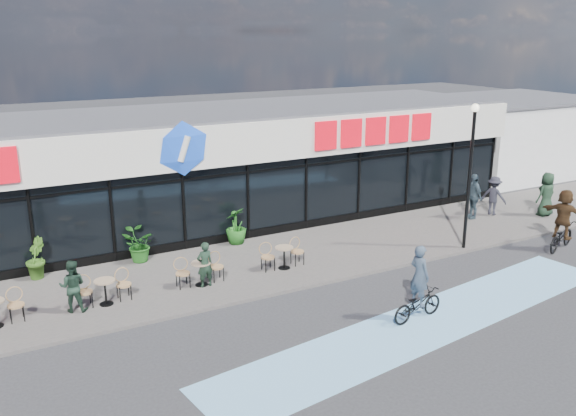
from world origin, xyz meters
The scene contains 19 objects.
ground centered at (0.00, 0.00, 0.00)m, with size 120.00×120.00×0.00m, color #28282B.
sidewalk centered at (0.00, 4.50, 0.05)m, with size 44.00×5.00×0.10m, color #544F4A.
bike_lane centered at (4.00, -1.50, 0.01)m, with size 14.00×2.20×0.01m, color #70AAD4.
building centered at (0.00, 9.93, 2.34)m, with size 30.60×6.57×4.75m.
neighbour_building centered at (20.50, 11.00, 2.06)m, with size 9.20×7.20×4.11m.
lamp_post centered at (8.89, 2.30, 3.17)m, with size 0.28×0.28×5.17m.
bistro_set_3 centered at (-3.55, 3.73, 0.56)m, with size 1.54×0.62×0.90m.
bistro_set_4 centered at (-0.66, 3.73, 0.56)m, with size 1.54×0.62×0.90m.
bistro_set_5 centered at (2.24, 3.73, 0.56)m, with size 1.54×0.62×0.90m.
potted_plant_left centered at (-5.04, 6.67, 0.75)m, with size 0.72×0.58×1.31m, color #335E1B.
potted_plant_mid centered at (-1.83, 6.52, 0.68)m, with size 1.05×0.91×1.17m, color #1D5718.
potted_plant_right centered at (1.85, 6.66, 0.77)m, with size 0.75×0.75×1.34m, color #1B5217.
patron_left centered at (-0.58, 3.48, 0.81)m, with size 0.52×0.34×1.43m, color black.
patron_right centered at (-4.43, 3.61, 0.85)m, with size 0.73×0.57×1.50m, color #1A2E22.
pedestrian_a centered at (11.80, 4.87, 1.04)m, with size 1.11×0.46×1.89m, color #2C3C45.
pedestrian_b centered at (12.95, 4.81, 0.93)m, with size 1.07×0.61×1.65m, color #22222A.
pedestrian_c centered at (14.76, 3.64, 1.03)m, with size 0.91×0.59×1.87m, color #1A2F1F.
cyclist_a centered at (3.78, -1.21, 0.72)m, with size 1.80×0.81×2.16m.
cyclist_b centered at (12.01, 0.68, 0.97)m, with size 2.02×1.75×2.25m.
Camera 1 is at (-6.60, -12.91, 7.63)m, focal length 38.00 mm.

